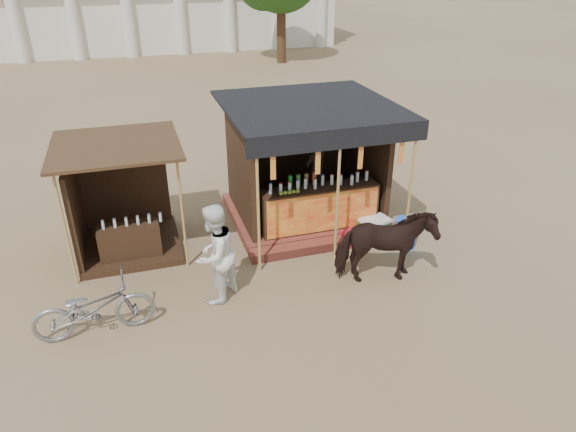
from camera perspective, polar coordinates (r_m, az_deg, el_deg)
The scene contains 9 objects.
ground at distance 9.23m, azimuth 3.02°, elevation -10.48°, with size 120.00×120.00×0.00m, color #846B4C.
main_stall at distance 11.74m, azimuth 2.18°, elevation 4.12°, with size 3.60×3.61×2.78m.
secondary_stall at distance 11.14m, azimuth -18.38°, elevation 0.31°, with size 2.40×2.40×2.38m.
cow at distance 9.73m, azimuth 10.69°, elevation -3.40°, with size 0.82×1.79×1.51m, color black.
motorbike at distance 9.02m, azimuth -20.80°, elevation -9.55°, with size 0.67×1.92×1.01m, color gray.
bystander at distance 9.09m, azimuth -8.17°, elevation -4.24°, with size 0.91×0.71×1.87m, color white.
blue_barrel at distance 11.20m, azimuth 12.91°, elevation -1.86°, with size 0.47×0.47×0.63m, color blue.
red_crate at distance 11.22m, azimuth 7.22°, elevation -2.36°, with size 0.42×0.43×0.27m, color maroon.
cooler at distance 11.43m, azimuth 9.59°, elevation -1.37°, with size 0.72×0.57×0.46m.
Camera 1 is at (-2.63, -6.80, 5.65)m, focal length 32.00 mm.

